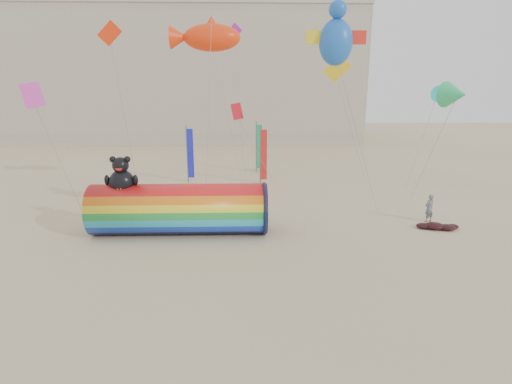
{
  "coord_description": "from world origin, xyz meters",
  "views": [
    {
      "loc": [
        -0.18,
        -21.62,
        8.38
      ],
      "look_at": [
        0.5,
        1.5,
        2.4
      ],
      "focal_mm": 28.0,
      "sensor_mm": 36.0,
      "label": 1
    }
  ],
  "objects_px": {
    "hotel_building": "(171,77)",
    "windsock_assembly": "(179,208)",
    "fabric_bundle": "(437,226)",
    "kite_handler": "(429,208)"
  },
  "relations": [
    {
      "from": "windsock_assembly",
      "to": "kite_handler",
      "type": "bearing_deg",
      "value": 5.74
    },
    {
      "from": "hotel_building",
      "to": "windsock_assembly",
      "type": "bearing_deg",
      "value": -79.95
    },
    {
      "from": "kite_handler",
      "to": "fabric_bundle",
      "type": "distance_m",
      "value": 1.54
    },
    {
      "from": "fabric_bundle",
      "to": "hotel_building",
      "type": "bearing_deg",
      "value": 118.0
    },
    {
      "from": "hotel_building",
      "to": "kite_handler",
      "type": "bearing_deg",
      "value": -61.24
    },
    {
      "from": "windsock_assembly",
      "to": "fabric_bundle",
      "type": "distance_m",
      "value": 15.83
    },
    {
      "from": "hotel_building",
      "to": "fabric_bundle",
      "type": "distance_m",
      "value": 51.51
    },
    {
      "from": "windsock_assembly",
      "to": "fabric_bundle",
      "type": "relative_size",
      "value": 3.93
    },
    {
      "from": "hotel_building",
      "to": "windsock_assembly",
      "type": "relative_size",
      "value": 5.86
    },
    {
      "from": "windsock_assembly",
      "to": "hotel_building",
      "type": "bearing_deg",
      "value": 100.05
    }
  ]
}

